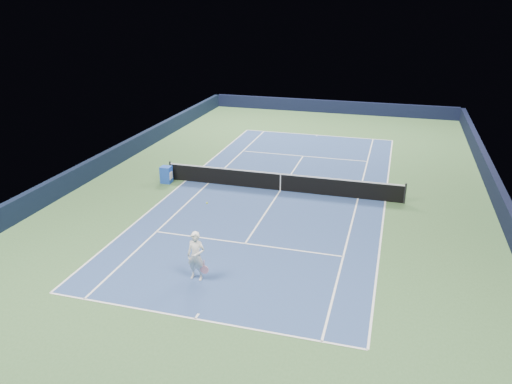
# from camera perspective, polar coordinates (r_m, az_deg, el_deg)

# --- Properties ---
(ground) EXTENTS (40.00, 40.00, 0.00)m
(ground) POSITION_cam_1_polar(r_m,az_deg,el_deg) (26.77, 2.80, 0.17)
(ground) COLOR #375A31
(ground) RESTS_ON ground
(wall_far) EXTENTS (22.00, 0.35, 1.10)m
(wall_far) POSITION_cam_1_polar(r_m,az_deg,el_deg) (45.42, 8.69, 9.61)
(wall_far) COLOR black
(wall_far) RESTS_ON ground
(wall_right) EXTENTS (0.35, 40.00, 1.10)m
(wall_right) POSITION_cam_1_polar(r_m,az_deg,el_deg) (26.50, 26.24, -1.09)
(wall_right) COLOR black
(wall_right) RESTS_ON ground
(wall_left) EXTENTS (0.35, 40.00, 1.10)m
(wall_left) POSITION_cam_1_polar(r_m,az_deg,el_deg) (30.74, -17.25, 3.14)
(wall_left) COLOR black
(wall_left) RESTS_ON ground
(court_surface) EXTENTS (10.97, 23.77, 0.01)m
(court_surface) POSITION_cam_1_polar(r_m,az_deg,el_deg) (26.77, 2.80, 0.17)
(court_surface) COLOR navy
(court_surface) RESTS_ON ground
(baseline_far) EXTENTS (10.97, 0.08, 0.00)m
(baseline_far) POSITION_cam_1_polar(r_m,az_deg,el_deg) (37.89, 6.99, 6.48)
(baseline_far) COLOR white
(baseline_far) RESTS_ON ground
(baseline_near) EXTENTS (10.97, 0.08, 0.00)m
(baseline_near) POSITION_cam_1_polar(r_m,az_deg,el_deg) (16.74, -6.97, -14.20)
(baseline_near) COLOR white
(baseline_near) RESTS_ON ground
(sideline_doubles_right) EXTENTS (0.08, 23.77, 0.00)m
(sideline_doubles_right) POSITION_cam_1_polar(r_m,az_deg,el_deg) (26.17, 14.56, -1.03)
(sideline_doubles_right) COLOR white
(sideline_doubles_right) RESTS_ON ground
(sideline_doubles_left) EXTENTS (0.08, 23.77, 0.00)m
(sideline_doubles_left) POSITION_cam_1_polar(r_m,az_deg,el_deg) (28.43, -8.02, 1.29)
(sideline_doubles_left) COLOR white
(sideline_doubles_left) RESTS_ON ground
(sideline_singles_right) EXTENTS (0.08, 23.77, 0.00)m
(sideline_singles_right) POSITION_cam_1_polar(r_m,az_deg,el_deg) (26.22, 11.58, -0.72)
(sideline_singles_right) COLOR white
(sideline_singles_right) RESTS_ON ground
(sideline_singles_left) EXTENTS (0.08, 23.77, 0.00)m
(sideline_singles_left) POSITION_cam_1_polar(r_m,az_deg,el_deg) (27.92, -5.45, 1.03)
(sideline_singles_left) COLOR white
(sideline_singles_left) RESTS_ON ground
(service_line_far) EXTENTS (8.23, 0.08, 0.00)m
(service_line_far) POSITION_cam_1_polar(r_m,az_deg,el_deg) (32.69, 5.40, 4.11)
(service_line_far) COLOR white
(service_line_far) RESTS_ON ground
(service_line_near) EXTENTS (8.23, 0.08, 0.00)m
(service_line_near) POSITION_cam_1_polar(r_m,az_deg,el_deg) (21.13, -1.25, -5.90)
(service_line_near) COLOR white
(service_line_near) RESTS_ON ground
(center_service_line) EXTENTS (0.08, 12.80, 0.00)m
(center_service_line) POSITION_cam_1_polar(r_m,az_deg,el_deg) (26.77, 2.80, 0.18)
(center_service_line) COLOR white
(center_service_line) RESTS_ON ground
(center_mark_far) EXTENTS (0.08, 0.30, 0.00)m
(center_mark_far) POSITION_cam_1_polar(r_m,az_deg,el_deg) (37.74, 6.95, 6.43)
(center_mark_far) COLOR white
(center_mark_far) RESTS_ON ground
(center_mark_near) EXTENTS (0.08, 0.30, 0.00)m
(center_mark_near) POSITION_cam_1_polar(r_m,az_deg,el_deg) (16.85, -6.77, -13.92)
(center_mark_near) COLOR white
(center_mark_near) RESTS_ON ground
(tennis_net) EXTENTS (12.90, 0.10, 1.07)m
(tennis_net) POSITION_cam_1_polar(r_m,az_deg,el_deg) (26.59, 2.82, 1.18)
(tennis_net) COLOR black
(tennis_net) RESTS_ON ground
(sponsor_cube) EXTENTS (0.61, 0.54, 0.94)m
(sponsor_cube) POSITION_cam_1_polar(r_m,az_deg,el_deg) (28.18, -10.21, 1.97)
(sponsor_cube) COLOR blue
(sponsor_cube) RESTS_ON ground
(tennis_player) EXTENTS (0.84, 1.28, 2.67)m
(tennis_player) POSITION_cam_1_polar(r_m,az_deg,el_deg) (18.35, -6.85, -7.28)
(tennis_player) COLOR white
(tennis_player) RESTS_ON ground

